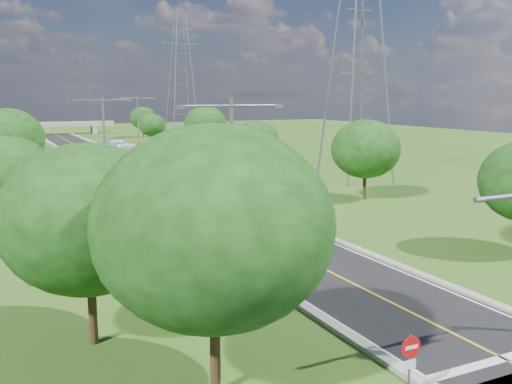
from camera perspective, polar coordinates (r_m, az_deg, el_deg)
ground at (r=77.62m, az=-12.56°, el=1.97°), size 260.00×260.00×0.00m
road at (r=83.42m, az=-13.53°, el=2.48°), size 8.00×150.00×0.06m
curb_left at (r=82.61m, az=-16.41°, el=2.34°), size 0.50×150.00×0.22m
curb_right at (r=84.41m, az=-10.72°, el=2.71°), size 0.50×150.00×0.22m
do_not_enter_left at (r=19.87m, az=15.18°, el=-15.59°), size 0.76×0.11×2.50m
speed_limit_sign at (r=58.25m, az=-2.52°, el=1.26°), size 0.55×0.09×2.40m
overpass at (r=156.09m, az=-19.54°, el=6.32°), size 30.00×3.00×3.20m
streetlight_near_left at (r=29.62m, az=-2.45°, el=1.54°), size 5.90×0.25×10.00m
streetlight_mid_left at (r=61.16m, az=-14.95°, el=5.44°), size 5.90×0.25×10.00m
streetlight_far_right at (r=95.95m, az=-11.73°, el=7.00°), size 5.90×0.25×10.00m
power_tower_near at (r=67.84m, az=10.15°, el=12.83°), size 9.00×6.40×28.00m
power_tower_far at (r=137.09m, az=-7.51°, el=11.25°), size 9.00×6.40×28.00m
tree_la at (r=23.69m, az=-16.46°, el=-2.60°), size 7.14×7.14×8.30m
tree_lb at (r=43.28m, az=-23.51°, el=1.59°), size 6.30×6.30×7.33m
tree_lc at (r=65.11m, az=-23.61°, el=4.88°), size 7.56×7.56×8.79m
tree_lf at (r=18.66m, az=-4.26°, el=-3.54°), size 7.98×7.98×9.28m
tree_rb at (r=56.36m, az=10.91°, el=4.25°), size 6.72×6.72×7.82m
tree_rc at (r=74.67m, az=0.09°, el=5.25°), size 5.88×5.88×6.84m
tree_rd at (r=97.41m, az=-5.10°, el=6.80°), size 7.14×7.14×8.30m
tree_re at (r=119.47m, az=-10.36°, el=6.62°), size 5.46×5.46×6.35m
tree_rf at (r=139.64m, az=-11.22°, el=7.27°), size 6.30×6.30×7.33m
bus_outbound at (r=88.55m, az=-13.59°, el=4.00°), size 2.84×12.11×3.37m
bus_inbound at (r=49.40m, az=-7.77°, el=-0.24°), size 3.61×11.86×3.26m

